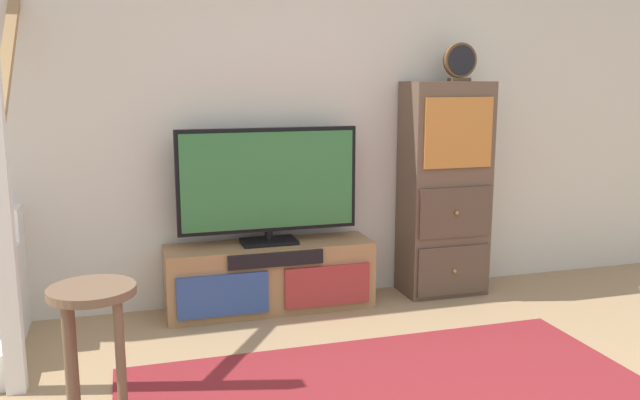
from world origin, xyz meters
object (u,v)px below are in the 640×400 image
media_console (270,277)px  television (268,183)px  side_cabinet (444,190)px  bar_stool_near (94,331)px  desk_clock (460,62)px

media_console → television: (0.00, 0.02, 0.63)m
side_cabinet → bar_stool_near: (-2.29, -1.51, -0.21)m
side_cabinet → bar_stool_near: 2.75m
side_cabinet → desk_clock: 0.88m
media_console → bar_stool_near: 1.85m
desk_clock → side_cabinet: bearing=168.7°
side_cabinet → desk_clock: desk_clock is taller
television → bar_stool_near: bearing=-124.2°
desk_clock → bar_stool_near: 3.00m
media_console → bar_stool_near: bar_stool_near is taller
television → bar_stool_near: television is taller
television → bar_stool_near: size_ratio=1.64×
media_console → desk_clock: desk_clock is taller
side_cabinet → desk_clock: size_ratio=5.78×
bar_stool_near → media_console: bearing=55.4°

